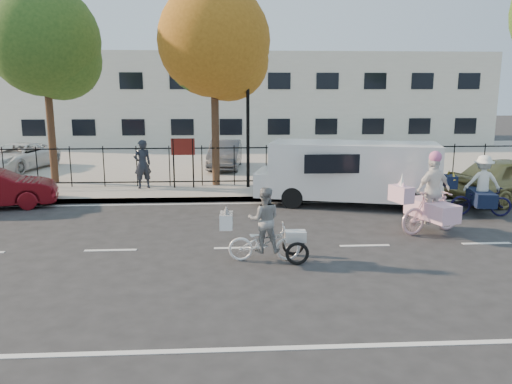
{
  "coord_description": "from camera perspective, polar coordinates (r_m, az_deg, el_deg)",
  "views": [
    {
      "loc": [
        -0.27,
        -11.25,
        3.66
      ],
      "look_at": [
        0.46,
        1.2,
        1.1
      ],
      "focal_mm": 35.0,
      "sensor_mm": 36.0,
      "label": 1
    }
  ],
  "objects": [
    {
      "name": "ground",
      "position": [
        11.83,
        -1.9,
        -6.42
      ],
      "size": [
        120.0,
        120.0,
        0.0
      ],
      "primitive_type": "plane",
      "color": "#333334"
    },
    {
      "name": "road_markings",
      "position": [
        11.83,
        -1.9,
        -6.4
      ],
      "size": [
        60.0,
        9.52,
        0.01
      ],
      "primitive_type": null,
      "color": "silver",
      "rests_on": "ground"
    },
    {
      "name": "curb",
      "position": [
        16.69,
        -2.36,
        -0.82
      ],
      "size": [
        60.0,
        0.1,
        0.15
      ],
      "primitive_type": "cube",
      "color": "#A8A399",
      "rests_on": "ground"
    },
    {
      "name": "sidewalk",
      "position": [
        17.72,
        -2.42,
        -0.09
      ],
      "size": [
        60.0,
        2.2,
        0.15
      ],
      "primitive_type": "cube",
      "color": "#A8A399",
      "rests_on": "ground"
    },
    {
      "name": "parking_lot",
      "position": [
        26.5,
        -2.76,
        3.8
      ],
      "size": [
        60.0,
        15.6,
        0.15
      ],
      "primitive_type": "cube",
      "color": "#A8A399",
      "rests_on": "ground"
    },
    {
      "name": "iron_fence",
      "position": [
        18.66,
        -2.5,
        3.08
      ],
      "size": [
        58.0,
        0.06,
        1.5
      ],
      "primitive_type": null,
      "color": "black",
      "rests_on": "sidewalk"
    },
    {
      "name": "building",
      "position": [
        36.26,
        -2.99,
        10.53
      ],
      "size": [
        34.0,
        10.0,
        6.0
      ],
      "primitive_type": "cube",
      "color": "silver",
      "rests_on": "ground"
    },
    {
      "name": "lamppost",
      "position": [
        18.08,
        -0.94,
        9.86
      ],
      "size": [
        0.36,
        0.36,
        4.33
      ],
      "color": "black",
      "rests_on": "sidewalk"
    },
    {
      "name": "street_sign",
      "position": [
        18.26,
        -8.33,
        4.42
      ],
      "size": [
        0.85,
        0.06,
        1.8
      ],
      "color": "black",
      "rests_on": "sidewalk"
    },
    {
      "name": "zebra_trike",
      "position": [
        10.83,
        0.97,
        -4.66
      ],
      "size": [
        1.89,
        0.72,
        1.63
      ],
      "rotation": [
        0.0,
        0.0,
        1.54
      ],
      "color": "white",
      "rests_on": "ground"
    },
    {
      "name": "unicorn_bike",
      "position": [
        13.61,
        19.36,
        -1.22
      ],
      "size": [
        2.18,
        1.58,
        2.15
      ],
      "rotation": [
        0.0,
        0.0,
        1.91
      ],
      "color": "#FABEC7",
      "rests_on": "ground"
    },
    {
      "name": "bull_bike",
      "position": [
        16.08,
        24.3,
        0.02
      ],
      "size": [
        1.99,
        1.39,
        1.8
      ],
      "rotation": [
        0.0,
        0.0,
        1.37
      ],
      "color": "#110F34",
      "rests_on": "ground"
    },
    {
      "name": "white_van",
      "position": [
        16.25,
        10.64,
        2.39
      ],
      "size": [
        6.06,
        3.19,
        2.02
      ],
      "rotation": [
        0.0,
        0.0,
        -0.26
      ],
      "color": "white",
      "rests_on": "ground"
    },
    {
      "name": "gold_sedan",
      "position": [
        18.59,
        27.17,
        1.31
      ],
      "size": [
        4.77,
        3.14,
        1.51
      ],
      "primitive_type": "imported",
      "rotation": [
        0.0,
        0.0,
        1.91
      ],
      "color": "tan",
      "rests_on": "ground"
    },
    {
      "name": "pedestrian",
      "position": [
        18.48,
        -12.84,
        3.13
      ],
      "size": [
        0.77,
        0.68,
        1.76
      ],
      "primitive_type": "imported",
      "rotation": [
        0.0,
        0.0,
        3.64
      ],
      "color": "black",
      "rests_on": "sidewalk"
    },
    {
      "name": "lot_car_b",
      "position": [
        24.61,
        -25.59,
        3.65
      ],
      "size": [
        2.83,
        4.58,
        1.18
      ],
      "primitive_type": "imported",
      "rotation": [
        0.0,
        0.0,
        -0.21
      ],
      "color": "white",
      "rests_on": "parking_lot"
    },
    {
      "name": "lot_car_c",
      "position": [
        22.81,
        -3.56,
        4.31
      ],
      "size": [
        1.65,
        3.9,
        1.25
      ],
      "primitive_type": "imported",
      "rotation": [
        0.0,
        0.0,
        -0.09
      ],
      "color": "#4D5055",
      "rests_on": "parking_lot"
    },
    {
      "name": "lot_car_d",
      "position": [
        22.59,
        6.72,
        4.29
      ],
      "size": [
        2.66,
        4.23,
        1.34
      ],
      "primitive_type": "imported",
      "rotation": [
        0.0,
        0.0,
        0.3
      ],
      "color": "#ABACB3",
      "rests_on": "parking_lot"
    },
    {
      "name": "tree_west",
      "position": [
        20.61,
        -22.61,
        15.13
      ],
      "size": [
        4.08,
        4.08,
        7.48
      ],
      "color": "#442D1D",
      "rests_on": "ground"
    },
    {
      "name": "tree_mid",
      "position": [
        18.69,
        -4.37,
        16.28
      ],
      "size": [
        4.05,
        4.05,
        7.43
      ],
      "color": "#442D1D",
      "rests_on": "ground"
    }
  ]
}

